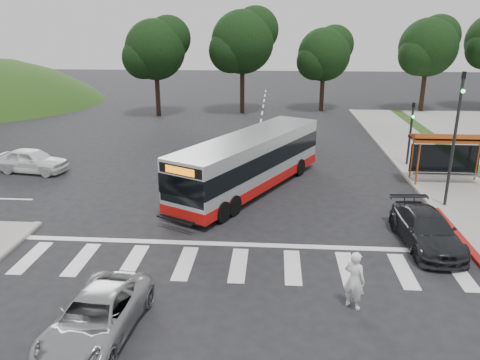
# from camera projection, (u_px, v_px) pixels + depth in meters

# --- Properties ---
(ground) EXTENTS (140.00, 140.00, 0.00)m
(ground) POSITION_uv_depth(u_px,v_px,m) (247.00, 213.00, 22.10)
(ground) COLOR black
(ground) RESTS_ON ground
(sidewalk_east) EXTENTS (4.00, 40.00, 0.12)m
(sidewalk_east) POSITION_uv_depth(u_px,v_px,m) (432.00, 168.00, 28.88)
(sidewalk_east) COLOR gray
(sidewalk_east) RESTS_ON ground
(curb_east) EXTENTS (0.30, 40.00, 0.15)m
(curb_east) POSITION_uv_depth(u_px,v_px,m) (399.00, 167.00, 29.01)
(curb_east) COLOR #9E9991
(curb_east) RESTS_ON ground
(curb_east_red) EXTENTS (0.32, 6.00, 0.15)m
(curb_east_red) POSITION_uv_depth(u_px,v_px,m) (458.00, 236.00, 19.56)
(curb_east_red) COLOR maroon
(curb_east_red) RESTS_ON ground
(crosswalk_ladder) EXTENTS (18.00, 2.60, 0.01)m
(crosswalk_ladder) POSITION_uv_depth(u_px,v_px,m) (238.00, 265.00, 17.37)
(crosswalk_ladder) COLOR silver
(crosswalk_ladder) RESTS_ON ground
(bus_shelter) EXTENTS (4.20, 1.60, 2.86)m
(bus_shelter) POSITION_uv_depth(u_px,v_px,m) (450.00, 143.00, 25.42)
(bus_shelter) COLOR #A2491B
(bus_shelter) RESTS_ON sidewalk_east
(traffic_signal_ne_tall) EXTENTS (0.18, 0.37, 6.50)m
(traffic_signal_ne_tall) POSITION_uv_depth(u_px,v_px,m) (456.00, 129.00, 21.61)
(traffic_signal_ne_tall) COLOR black
(traffic_signal_ne_tall) RESTS_ON ground
(traffic_signal_ne_short) EXTENTS (0.18, 0.37, 4.00)m
(traffic_signal_ne_short) POSITION_uv_depth(u_px,v_px,m) (411.00, 127.00, 28.67)
(traffic_signal_ne_short) COLOR black
(traffic_signal_ne_short) RESTS_ON ground
(tree_ne_a) EXTENTS (6.16, 5.74, 9.30)m
(tree_ne_a) POSITION_uv_depth(u_px,v_px,m) (429.00, 46.00, 45.47)
(tree_ne_a) COLOR black
(tree_ne_a) RESTS_ON parking_lot
(tree_north_a) EXTENTS (6.60, 6.15, 10.17)m
(tree_north_a) POSITION_uv_depth(u_px,v_px,m) (243.00, 41.00, 44.67)
(tree_north_a) COLOR black
(tree_north_a) RESTS_ON ground
(tree_north_b) EXTENTS (5.72, 5.33, 8.43)m
(tree_north_b) POSITION_uv_depth(u_px,v_px,m) (325.00, 54.00, 46.39)
(tree_north_b) COLOR black
(tree_north_b) RESTS_ON ground
(tree_north_c) EXTENTS (6.16, 5.74, 9.30)m
(tree_north_c) POSITION_uv_depth(u_px,v_px,m) (156.00, 48.00, 43.53)
(tree_north_c) COLOR black
(tree_north_c) RESTS_ON ground
(transit_bus) EXTENTS (7.60, 11.36, 2.98)m
(transit_bus) POSITION_uv_depth(u_px,v_px,m) (250.00, 163.00, 24.75)
(transit_bus) COLOR #B0B2B5
(transit_bus) RESTS_ON ground
(pedestrian) EXTENTS (0.84, 0.79, 1.93)m
(pedestrian) POSITION_uv_depth(u_px,v_px,m) (354.00, 280.00, 14.51)
(pedestrian) COLOR white
(pedestrian) RESTS_ON ground
(dark_sedan) EXTENTS (2.27, 4.88, 1.38)m
(dark_sedan) POSITION_uv_depth(u_px,v_px,m) (426.00, 229.00, 18.73)
(dark_sedan) COLOR black
(dark_sedan) RESTS_ON ground
(silver_suv_south) EXTENTS (2.49, 4.73, 1.27)m
(silver_suv_south) POSITION_uv_depth(u_px,v_px,m) (96.00, 317.00, 13.25)
(silver_suv_south) COLOR #97999C
(silver_suv_south) RESTS_ON ground
(west_car_white) EXTENTS (4.52, 2.38, 1.47)m
(west_car_white) POSITION_uv_depth(u_px,v_px,m) (32.00, 160.00, 27.98)
(west_car_white) COLOR white
(west_car_white) RESTS_ON ground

